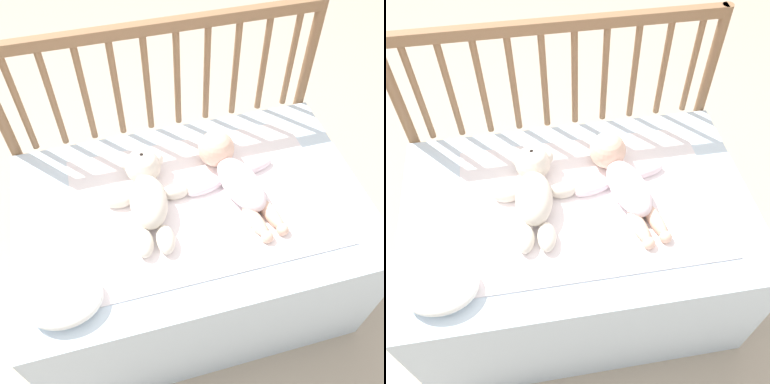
# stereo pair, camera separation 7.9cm
# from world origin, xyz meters

# --- Properties ---
(ground_plane) EXTENTS (12.00, 12.00, 0.00)m
(ground_plane) POSITION_xyz_m (0.00, 0.00, 0.00)
(ground_plane) COLOR tan
(crib_mattress) EXTENTS (1.09, 0.71, 0.53)m
(crib_mattress) POSITION_xyz_m (0.00, 0.00, 0.27)
(crib_mattress) COLOR silver
(crib_mattress) RESTS_ON ground_plane
(crib_rail) EXTENTS (1.09, 0.04, 0.94)m
(crib_rail) POSITION_xyz_m (0.00, 0.38, 0.65)
(crib_rail) COLOR brown
(crib_rail) RESTS_ON ground_plane
(blanket) EXTENTS (0.79, 0.54, 0.01)m
(blanket) POSITION_xyz_m (0.03, 0.01, 0.54)
(blanket) COLOR white
(blanket) RESTS_ON crib_mattress
(teddy_bear) EXTENTS (0.26, 0.37, 0.12)m
(teddy_bear) POSITION_xyz_m (-0.13, 0.05, 0.58)
(teddy_bear) COLOR silver
(teddy_bear) RESTS_ON crib_mattress
(baby) EXTENTS (0.31, 0.42, 0.12)m
(baby) POSITION_xyz_m (0.15, 0.05, 0.58)
(baby) COLOR white
(baby) RESTS_ON crib_mattress
(small_pillow) EXTENTS (0.20, 0.16, 0.06)m
(small_pillow) POSITION_xyz_m (-0.40, -0.23, 0.56)
(small_pillow) COLOR white
(small_pillow) RESTS_ON crib_mattress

